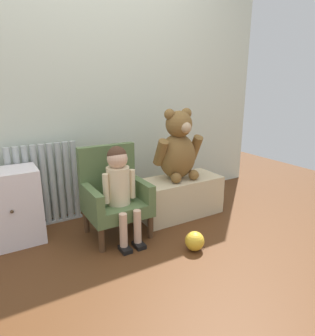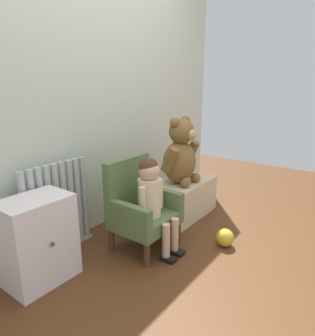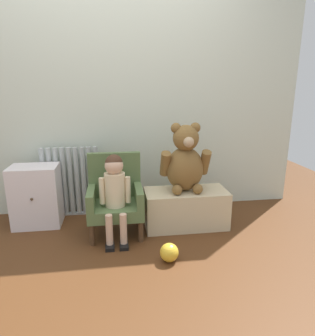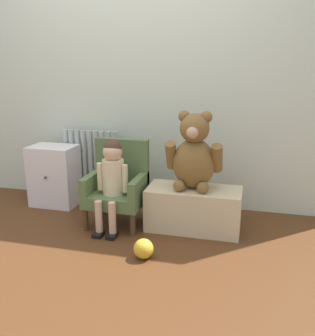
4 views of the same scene
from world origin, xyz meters
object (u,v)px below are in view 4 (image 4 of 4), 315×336
at_px(radiator, 91,166).
at_px(child_armchair, 118,185).
at_px(small_dresser, 54,176).
at_px(toy_ball, 144,249).
at_px(large_teddy_bear, 194,155).
at_px(child_figure, 112,172).
at_px(low_bench, 194,209).

xyz_separation_m(radiator, child_armchair, (0.42, -0.42, -0.02)).
xyz_separation_m(small_dresser, toy_ball, (1.09, -0.77, -0.21)).
bearing_deg(radiator, toy_ball, -50.12).
bearing_deg(large_teddy_bear, radiator, 159.74).
distance_m(child_armchair, child_figure, 0.18).
relative_size(small_dresser, child_figure, 0.78).
bearing_deg(low_bench, child_figure, -168.30).
relative_size(low_bench, toy_ball, 5.34).
bearing_deg(child_figure, small_dresser, 153.73).
bearing_deg(toy_ball, low_bench, 65.49).
relative_size(radiator, toy_ball, 4.95).
xyz_separation_m(child_armchair, child_figure, (0.00, -0.11, 0.14)).
bearing_deg(low_bench, child_armchair, -178.49).
relative_size(radiator, small_dresser, 1.22).
xyz_separation_m(large_teddy_bear, toy_ball, (-0.24, -0.57, -0.53)).
height_order(child_armchair, toy_ball, child_armchair).
xyz_separation_m(radiator, child_figure, (0.42, -0.54, 0.12)).
bearing_deg(small_dresser, toy_ball, -35.45).
relative_size(child_armchair, large_teddy_bear, 1.13).
bearing_deg(low_bench, large_teddy_bear, 117.44).
bearing_deg(large_teddy_bear, low_bench, -62.56).
xyz_separation_m(child_armchair, low_bench, (0.63, 0.02, -0.15)).
bearing_deg(child_figure, radiator, 128.39).
height_order(child_figure, large_teddy_bear, large_teddy_bear).
relative_size(child_figure, toy_ball, 5.17).
bearing_deg(toy_ball, child_figure, 131.68).
distance_m(radiator, toy_ball, 1.28).
xyz_separation_m(child_armchair, toy_ball, (0.38, -0.54, -0.25)).
xyz_separation_m(radiator, small_dresser, (-0.28, -0.19, -0.06)).
distance_m(radiator, child_figure, 0.69).
bearing_deg(child_figure, low_bench, 11.70).
height_order(child_figure, toy_ball, child_figure).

